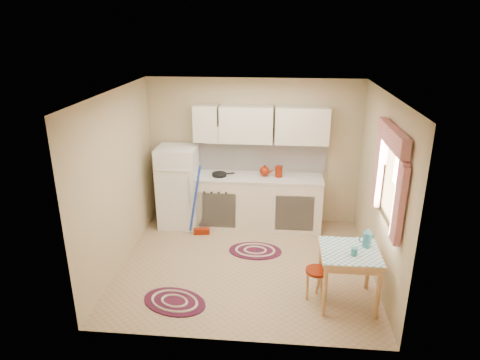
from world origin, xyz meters
name	(u,v)px	position (x,y,z in m)	size (l,w,h in m)	color
room_shell	(258,156)	(0.16, 0.24, 1.60)	(3.64, 3.60, 2.52)	tan
fridge	(178,187)	(-1.25, 1.25, 0.70)	(0.65, 0.60, 1.40)	white
broom	(201,201)	(-0.81, 0.90, 0.60)	(0.28, 0.12, 1.20)	#1C3EB0
base_cabinets	(255,202)	(0.05, 1.30, 0.44)	(2.25, 0.60, 0.88)	silver
countertop	(255,177)	(0.05, 1.30, 0.90)	(2.27, 0.62, 0.04)	beige
frying_pan	(219,175)	(-0.55, 1.25, 0.94)	(0.24, 0.24, 0.05)	black
red_kettle	(265,171)	(0.21, 1.30, 1.01)	(0.18, 0.17, 0.18)	maroon
red_canister	(279,172)	(0.44, 1.30, 1.00)	(0.12, 0.12, 0.16)	maroon
table	(348,277)	(1.34, -0.75, 0.36)	(0.72, 0.72, 0.72)	tan
stool	(316,284)	(0.96, -0.72, 0.21)	(0.29, 0.29, 0.42)	maroon
coffee_pot	(367,238)	(1.55, -0.63, 0.85)	(0.13, 0.11, 0.27)	teal
mug	(354,252)	(1.37, -0.85, 0.77)	(0.08, 0.08, 0.10)	teal
rug_center	(255,251)	(0.12, 0.41, 0.01)	(0.82, 0.55, 0.02)	maroon
rug_left	(174,302)	(-0.82, -0.98, 0.01)	(0.84, 0.56, 0.02)	maroon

